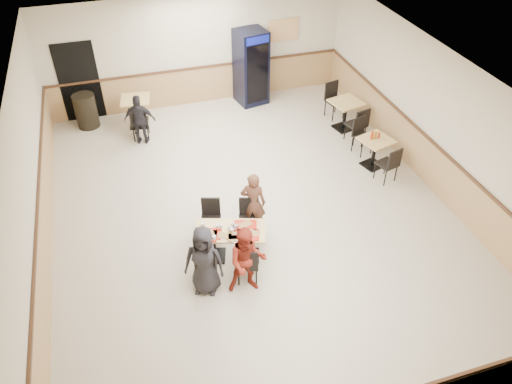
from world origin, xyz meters
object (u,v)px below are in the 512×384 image
object	(u,v)px
lone_diner	(140,120)
trash_bin	(86,111)
diner_man_opposite	(253,203)
main_table	(231,239)
side_table_far	(345,111)
back_table	(137,108)
diner_woman_right	(247,261)
side_table_near	(375,148)
diner_woman_left	(204,260)
pepsi_cooler	(251,67)

from	to	relation	value
lone_diner	trash_bin	bearing A→B (deg)	-27.44
diner_man_opposite	lone_diner	size ratio (longest dim) A/B	1.05
main_table	side_table_far	world-z (taller)	side_table_far
back_table	trash_bin	bearing A→B (deg)	164.40
diner_woman_right	back_table	distance (m)	6.26
diner_man_opposite	side_table_near	bearing A→B (deg)	-134.84
side_table_near	trash_bin	world-z (taller)	trash_bin
main_table	diner_woman_left	bearing A→B (deg)	-117.90
diner_woman_right	back_table	bearing A→B (deg)	111.30
side_table_near	diner_man_opposite	bearing A→B (deg)	-159.00
lone_diner	side_table_far	world-z (taller)	lone_diner
diner_woman_right	side_table_far	world-z (taller)	diner_woman_right
main_table	diner_woman_right	bearing A→B (deg)	-67.62
diner_man_opposite	trash_bin	distance (m)	5.86
main_table	back_table	size ratio (longest dim) A/B	1.71
main_table	trash_bin	distance (m)	6.13
back_table	pepsi_cooler	xyz separation A→B (m)	(3.19, 0.39, 0.51)
diner_woman_left	diner_man_opposite	xyz separation A→B (m)	(1.23, 1.22, -0.02)
side_table_near	diner_woman_left	bearing A→B (deg)	-151.22
side_table_near	back_table	xyz separation A→B (m)	(-4.98, 3.45, 0.03)
side_table_near	pepsi_cooler	xyz separation A→B (m)	(-1.79, 3.84, 0.54)
lone_diner	back_table	xyz separation A→B (m)	(0.00, 0.87, -0.13)
pepsi_cooler	diner_woman_left	bearing A→B (deg)	-124.04
back_table	pepsi_cooler	world-z (taller)	pepsi_cooler
main_table	diner_woman_left	world-z (taller)	diner_woman_left
diner_woman_left	trash_bin	distance (m)	6.52
lone_diner	diner_man_opposite	bearing A→B (deg)	130.45
diner_woman_right	side_table_far	distance (m)	5.90
side_table_far	diner_woman_left	bearing A→B (deg)	-137.51
main_table	pepsi_cooler	xyz separation A→B (m)	(2.12, 5.72, 0.57)
main_table	diner_man_opposite	world-z (taller)	diner_man_opposite
diner_man_opposite	pepsi_cooler	size ratio (longest dim) A/B	0.66
diner_woman_right	back_table	xyz separation A→B (m)	(-1.15, 6.15, -0.17)
diner_woman_left	side_table_far	distance (m)	6.23
main_table	diner_woman_left	xyz separation A→B (m)	(-0.61, -0.61, 0.24)
main_table	side_table_far	xyz separation A→B (m)	(3.98, 3.60, 0.06)
main_table	diner_man_opposite	distance (m)	0.90
main_table	trash_bin	world-z (taller)	trash_bin
back_table	trash_bin	world-z (taller)	trash_bin
lone_diner	side_table_far	bearing A→B (deg)	-172.93
side_table_far	main_table	bearing A→B (deg)	-137.88
diner_woman_right	diner_man_opposite	xyz separation A→B (m)	(0.54, 1.44, -0.01)
diner_woman_left	diner_woman_right	distance (m)	0.72
diner_man_opposite	back_table	xyz separation A→B (m)	(-1.69, 4.71, -0.17)
side_table_near	trash_bin	size ratio (longest dim) A/B	0.94
main_table	back_table	bearing A→B (deg)	118.72
diner_woman_left	lone_diner	size ratio (longest dim) A/B	1.08
trash_bin	side_table_near	bearing A→B (deg)	-31.37
diner_woman_right	pepsi_cooler	bearing A→B (deg)	83.37
diner_woman_right	side_table_far	size ratio (longest dim) A/B	1.59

